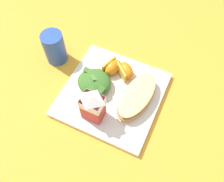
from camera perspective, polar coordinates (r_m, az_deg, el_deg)
ground at (r=0.72m, az=-0.00°, el=-1.04°), size 3.00×3.00×0.00m
white_plate at (r=0.71m, az=-0.00°, el=-0.73°), size 0.28×0.28×0.02m
cheesy_pizza_bread at (r=0.68m, az=5.98°, el=-1.36°), size 0.10×0.18×0.04m
green_salad_pile at (r=0.71m, az=-4.07°, el=2.41°), size 0.10×0.10×0.05m
milk_carton at (r=0.62m, az=-4.64°, el=-3.39°), size 0.06×0.04×0.11m
orange_wedge_front at (r=0.73m, az=3.25°, el=4.88°), size 0.07×0.07×0.04m
orange_wedge_middle at (r=0.73m, az=0.10°, el=5.69°), size 0.05×0.07×0.04m
drinking_blue_cup at (r=0.78m, az=-13.51°, el=10.00°), size 0.07×0.07×0.11m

